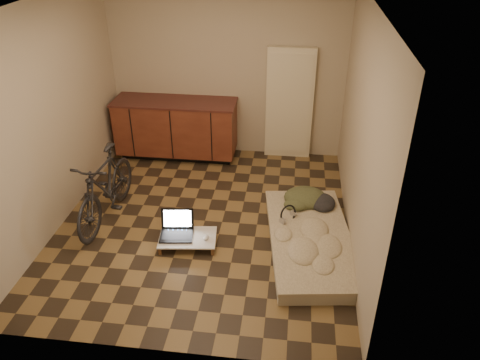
# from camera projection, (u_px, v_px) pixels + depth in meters

# --- Properties ---
(room_shell) EXTENTS (3.50, 4.00, 2.60)m
(room_shell) POSITION_uv_depth(u_px,v_px,m) (200.00, 125.00, 5.20)
(room_shell) COLOR brown
(room_shell) RESTS_ON ground
(cabinets) EXTENTS (1.84, 0.62, 0.91)m
(cabinets) POSITION_uv_depth(u_px,v_px,m) (176.00, 128.00, 7.16)
(cabinets) COLOR black
(cabinets) RESTS_ON ground
(appliance_panel) EXTENTS (0.70, 0.10, 1.70)m
(appliance_panel) POSITION_uv_depth(u_px,v_px,m) (289.00, 104.00, 6.99)
(appliance_panel) COLOR beige
(appliance_panel) RESTS_ON ground
(bicycle) EXTENTS (0.56, 1.57, 1.00)m
(bicycle) POSITION_uv_depth(u_px,v_px,m) (105.00, 184.00, 5.66)
(bicycle) COLOR black
(bicycle) RESTS_ON ground
(futon) EXTENTS (1.16, 2.01, 0.16)m
(futon) POSITION_uv_depth(u_px,v_px,m) (310.00, 240.00, 5.39)
(futon) COLOR #AEA58B
(futon) RESTS_ON ground
(clothing_pile) EXTENTS (0.63, 0.55, 0.23)m
(clothing_pile) POSITION_uv_depth(u_px,v_px,m) (310.00, 194.00, 5.87)
(clothing_pile) COLOR #3D4226
(clothing_pile) RESTS_ON futon
(headphones) EXTENTS (0.35, 0.35, 0.17)m
(headphones) POSITION_uv_depth(u_px,v_px,m) (288.00, 214.00, 5.56)
(headphones) COLOR black
(headphones) RESTS_ON futon
(lap_desk) EXTENTS (0.70, 0.49, 0.11)m
(lap_desk) POSITION_uv_depth(u_px,v_px,m) (188.00, 238.00, 5.40)
(lap_desk) COLOR brown
(lap_desk) RESTS_ON ground
(laptop) EXTENTS (0.42, 0.38, 0.26)m
(laptop) POSITION_uv_depth(u_px,v_px,m) (177.00, 230.00, 5.42)
(laptop) COLOR black
(laptop) RESTS_ON lap_desk
(mouse) EXTENTS (0.07, 0.11, 0.04)m
(mouse) POSITION_uv_depth(u_px,v_px,m) (206.00, 237.00, 5.36)
(mouse) COLOR silver
(mouse) RESTS_ON lap_desk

